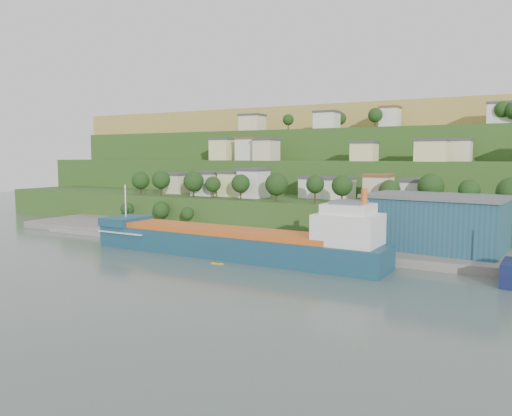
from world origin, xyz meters
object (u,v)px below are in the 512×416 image
Objects in this scene: warehouse at (435,222)px; caravan at (128,226)px; cargo_ship_near at (239,244)px; kayak_orange at (223,259)px.

warehouse is 88.05m from caravan.
warehouse reaches higher than caravan.
cargo_ship_near is 23.45× the size of kayak_orange.
caravan is at bearing 166.22° from cargo_ship_near.
caravan is 48.74m from kayak_orange.
cargo_ship_near is 12.38× the size of caravan.
kayak_orange is (-41.71, -27.50, -8.20)m from warehouse.
caravan reaches higher than kayak_orange.
cargo_ship_near is at bearing 75.87° from kayak_orange.
cargo_ship_near reaches higher than kayak_orange.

